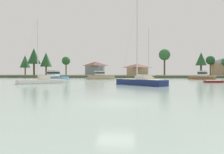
{
  "coord_description": "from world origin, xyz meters",
  "views": [
    {
      "loc": [
        1.12,
        -13.95,
        2.03
      ],
      "look_at": [
        -4.48,
        42.2,
        0.94
      ],
      "focal_mm": 33.54,
      "sensor_mm": 36.0,
      "label": 1
    }
  ],
  "objects_px": {
    "sailboat_navy": "(140,83)",
    "sailboat_white": "(42,82)",
    "dinghy_maroon": "(214,82)",
    "sailboat_cream": "(148,79)",
    "cruiser_sand": "(99,77)",
    "cruiser_skyblue": "(53,77)",
    "mooring_buoy_yellow": "(117,82)",
    "cruiser_wood": "(200,78)"
  },
  "relations": [
    {
      "from": "cruiser_skyblue",
      "to": "mooring_buoy_yellow",
      "type": "bearing_deg",
      "value": -40.26
    },
    {
      "from": "cruiser_sand",
      "to": "cruiser_skyblue",
      "type": "height_order",
      "value": "cruiser_skyblue"
    },
    {
      "from": "sailboat_navy",
      "to": "cruiser_wood",
      "type": "height_order",
      "value": "sailboat_navy"
    },
    {
      "from": "cruiser_skyblue",
      "to": "sailboat_white",
      "type": "xyz_separation_m",
      "value": [
        6.85,
        -22.81,
        -0.4
      ]
    },
    {
      "from": "dinghy_maroon",
      "to": "sailboat_navy",
      "type": "distance_m",
      "value": 18.87
    },
    {
      "from": "dinghy_maroon",
      "to": "sailboat_white",
      "type": "height_order",
      "value": "sailboat_white"
    },
    {
      "from": "dinghy_maroon",
      "to": "cruiser_wood",
      "type": "relative_size",
      "value": 0.49
    },
    {
      "from": "sailboat_navy",
      "to": "sailboat_white",
      "type": "relative_size",
      "value": 1.2
    },
    {
      "from": "sailboat_navy",
      "to": "mooring_buoy_yellow",
      "type": "bearing_deg",
      "value": 117.74
    },
    {
      "from": "sailboat_cream",
      "to": "cruiser_sand",
      "type": "distance_m",
      "value": 18.3
    },
    {
      "from": "cruiser_wood",
      "to": "cruiser_sand",
      "type": "bearing_deg",
      "value": -177.56
    },
    {
      "from": "sailboat_cream",
      "to": "cruiser_skyblue",
      "type": "bearing_deg",
      "value": 170.36
    },
    {
      "from": "dinghy_maroon",
      "to": "cruiser_sand",
      "type": "xyz_separation_m",
      "value": [
        -27.98,
        21.24,
        0.43
      ]
    },
    {
      "from": "dinghy_maroon",
      "to": "sailboat_cream",
      "type": "bearing_deg",
      "value": 139.14
    },
    {
      "from": "cruiser_wood",
      "to": "sailboat_white",
      "type": "height_order",
      "value": "sailboat_white"
    },
    {
      "from": "cruiser_sand",
      "to": "cruiser_skyblue",
      "type": "bearing_deg",
      "value": -158.07
    },
    {
      "from": "sailboat_cream",
      "to": "cruiser_skyblue",
      "type": "relative_size",
      "value": 1.51
    },
    {
      "from": "cruiser_wood",
      "to": "sailboat_white",
      "type": "distance_m",
      "value": 48.55
    },
    {
      "from": "cruiser_sand",
      "to": "sailboat_navy",
      "type": "distance_m",
      "value": 34.11
    },
    {
      "from": "sailboat_cream",
      "to": "mooring_buoy_yellow",
      "type": "distance_m",
      "value": 14.99
    },
    {
      "from": "cruiser_skyblue",
      "to": "sailboat_white",
      "type": "relative_size",
      "value": 0.75
    },
    {
      "from": "sailboat_cream",
      "to": "cruiser_skyblue",
      "type": "height_order",
      "value": "sailboat_cream"
    },
    {
      "from": "sailboat_cream",
      "to": "cruiser_sand",
      "type": "bearing_deg",
      "value": 146.17
    },
    {
      "from": "sailboat_navy",
      "to": "cruiser_wood",
      "type": "distance_m",
      "value": 38.61
    },
    {
      "from": "cruiser_wood",
      "to": "sailboat_white",
      "type": "relative_size",
      "value": 0.66
    },
    {
      "from": "cruiser_sand",
      "to": "cruiser_wood",
      "type": "distance_m",
      "value": 32.14
    },
    {
      "from": "sailboat_navy",
      "to": "cruiser_skyblue",
      "type": "bearing_deg",
      "value": 134.1
    },
    {
      "from": "cruiser_sand",
      "to": "cruiser_wood",
      "type": "relative_size",
      "value": 1.18
    },
    {
      "from": "mooring_buoy_yellow",
      "to": "sailboat_cream",
      "type": "bearing_deg",
      "value": 60.61
    },
    {
      "from": "sailboat_navy",
      "to": "cruiser_wood",
      "type": "relative_size",
      "value": 1.83
    },
    {
      "from": "cruiser_wood",
      "to": "sailboat_cream",
      "type": "bearing_deg",
      "value": -145.66
    },
    {
      "from": "sailboat_navy",
      "to": "cruiser_skyblue",
      "type": "distance_m",
      "value": 36.83
    },
    {
      "from": "cruiser_sand",
      "to": "cruiser_skyblue",
      "type": "distance_m",
      "value": 14.32
    },
    {
      "from": "sailboat_navy",
      "to": "sailboat_white",
      "type": "distance_m",
      "value": 19.12
    },
    {
      "from": "cruiser_sand",
      "to": "mooring_buoy_yellow",
      "type": "relative_size",
      "value": 20.81
    },
    {
      "from": "dinghy_maroon",
      "to": "mooring_buoy_yellow",
      "type": "relative_size",
      "value": 8.62
    },
    {
      "from": "dinghy_maroon",
      "to": "sailboat_navy",
      "type": "bearing_deg",
      "value": -145.98
    },
    {
      "from": "cruiser_sand",
      "to": "mooring_buoy_yellow",
      "type": "xyz_separation_m",
      "value": [
        7.85,
        -23.25,
        -0.53
      ]
    },
    {
      "from": "sailboat_white",
      "to": "mooring_buoy_yellow",
      "type": "xyz_separation_m",
      "value": [
        14.28,
        4.91,
        -0.18
      ]
    },
    {
      "from": "sailboat_cream",
      "to": "cruiser_skyblue",
      "type": "distance_m",
      "value": 28.9
    },
    {
      "from": "dinghy_maroon",
      "to": "sailboat_navy",
      "type": "relative_size",
      "value": 0.27
    },
    {
      "from": "sailboat_cream",
      "to": "sailboat_white",
      "type": "bearing_deg",
      "value": -140.29
    }
  ]
}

